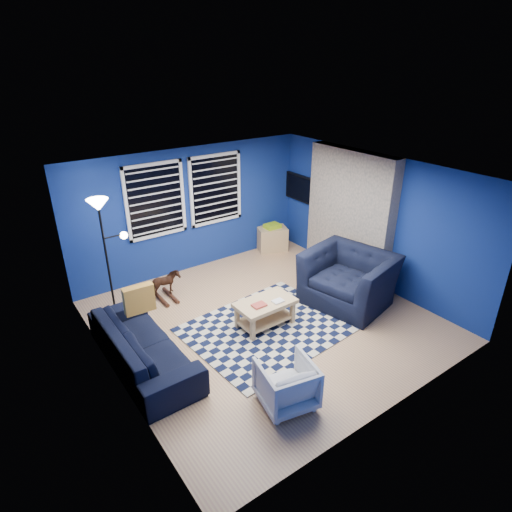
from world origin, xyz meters
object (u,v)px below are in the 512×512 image
Objects in this scene: armchair_big at (348,279)px; rocking_horse at (164,284)px; tv at (302,189)px; coffee_table at (265,308)px; cabinet at (272,238)px; sofa at (143,346)px; floor_lamp at (102,221)px; armchair_bent at (286,384)px.

armchair_big reaches higher than rocking_horse.
armchair_big is (-0.89, -2.35, -0.93)m from tv.
tv is 3.47m from coffee_table.
armchair_big is at bearing -76.10° from cabinet.
sofa is 1.10× the size of floor_lamp.
cabinet is at bearing 157.35° from tv.
sofa is at bearing 173.58° from coffee_table.
armchair_big is 0.71× the size of floor_lamp.
coffee_table is at bearing -109.29° from cabinet.
rocking_horse is (-2.63, 1.99, -0.16)m from armchair_big.
floor_lamp is at bearing -177.34° from tv.
tv is 1.78× the size of rocking_horse.
cabinet is at bearing -113.54° from armchair_bent.
cabinet is (2.92, 0.61, -0.03)m from rocking_horse.
sofa is 1.54× the size of armchair_big.
coffee_table is at bearing -140.36° from tv.
tv reaches higher than armchair_bent.
cabinet reaches higher than rocking_horse.
tv reaches higher than cabinet.
tv is 1.03× the size of coffee_table.
sofa is 2.15m from floor_lamp.
rocking_horse is at bearing 119.12° from coffee_table.
rocking_horse is 0.28× the size of floor_lamp.
tv is 3.70m from rocking_horse.
rocking_horse is 0.58× the size of coffee_table.
coffee_table is (-1.66, 0.24, -0.14)m from armchair_big.
armchair_big is 1.68m from coffee_table.
sofa is 2.01m from coffee_table.
armchair_big is (3.65, -0.47, 0.14)m from sofa.
floor_lamp is (-1.03, 3.45, 1.35)m from armchair_bent.
armchair_bent is at bearing -105.02° from cabinet.
cabinet is at bearing 50.48° from coffee_table.
tv reaches higher than sofa.
cabinet is 0.37× the size of floor_lamp.
coffee_table is at bearing -111.57° from armchair_big.
rocking_horse is at bearing -140.33° from armchair_big.
armchair_bent is at bearing -146.82° from sofa.
floor_lamp is at bearing 133.99° from coffee_table.
armchair_big is 3.30m from rocking_horse.
armchair_bent is 0.70× the size of coffee_table.
floor_lamp is at bearing -61.74° from armchair_bent.
cabinet is 4.06m from floor_lamp.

